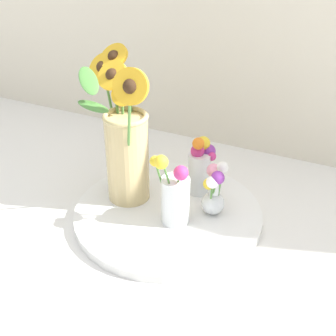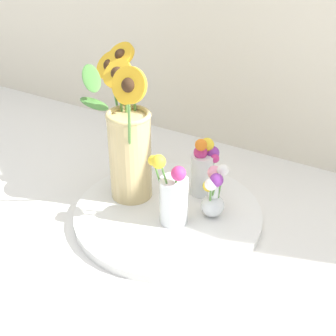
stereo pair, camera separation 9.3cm
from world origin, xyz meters
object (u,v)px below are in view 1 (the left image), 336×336
Objects in this scene: vase_small_center at (175,195)px; vase_small_back at (200,165)px; serving_tray at (168,214)px; mason_jar_sunflowers at (125,144)px; vase_bulb_right at (214,191)px.

vase_small_back is at bearing 88.00° from vase_small_center.
vase_small_back is (0.04, 0.12, 0.10)m from serving_tray.
serving_tray is 0.16m from vase_small_back.
mason_jar_sunflowers reaches higher than vase_bulb_right.
vase_small_back is at bearing 130.37° from vase_bulb_right.
serving_tray is 0.22m from mason_jar_sunflowers.
serving_tray is at bearing -7.92° from mason_jar_sunflowers.
vase_small_center reaches higher than serving_tray.
vase_small_back is (0.01, 0.16, 0.01)m from vase_small_center.
mason_jar_sunflowers is at bearing -148.89° from vase_small_back.
mason_jar_sunflowers is 2.35× the size of vase_small_back.
vase_bulb_right is (0.08, 0.07, -0.01)m from vase_small_center.
vase_small_center is (0.17, -0.05, -0.08)m from mason_jar_sunflowers.
mason_jar_sunflowers is at bearing 162.90° from vase_small_center.
vase_small_center is at bearing -17.10° from mason_jar_sunflowers.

